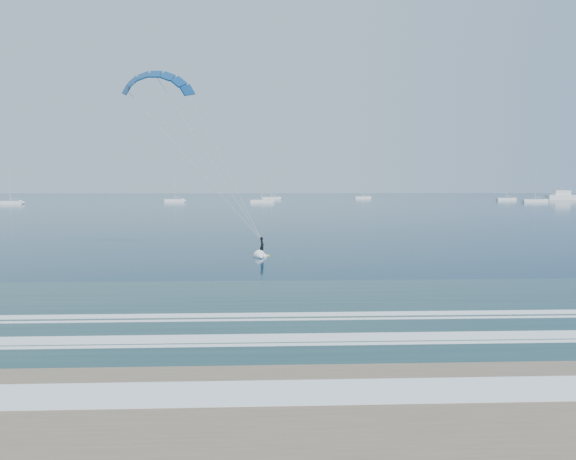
% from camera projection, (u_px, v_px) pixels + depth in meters
% --- Properties ---
extents(ground, '(900.00, 900.00, 0.00)m').
position_uv_depth(ground, '(434.00, 387.00, 16.82)').
color(ground, '#072E41').
rests_on(ground, ground).
extents(kitesurfer_rig, '(13.84, 5.28, 17.42)m').
position_uv_depth(kitesurfer_rig, '(209.00, 159.00, 45.63)').
color(kitesurfer_rig, '#B0EE1C').
rests_on(kitesurfer_rig, ground).
extents(motor_yacht, '(15.95, 4.25, 6.47)m').
position_uv_depth(motor_yacht, '(563.00, 196.00, 242.78)').
color(motor_yacht, white).
rests_on(motor_yacht, ground).
extents(sailboat_0, '(8.70, 2.40, 11.83)m').
position_uv_depth(sailboat_0, '(10.00, 202.00, 184.00)').
color(sailboat_0, white).
rests_on(sailboat_0, ground).
extents(sailboat_1, '(8.00, 2.40, 11.08)m').
position_uv_depth(sailboat_1, '(175.00, 200.00, 208.77)').
color(sailboat_1, white).
rests_on(sailboat_1, ground).
extents(sailboat_2, '(8.73, 2.40, 11.77)m').
position_uv_depth(sailboat_2, '(272.00, 198.00, 250.79)').
color(sailboat_2, white).
rests_on(sailboat_2, ground).
extents(sailboat_3, '(8.86, 2.40, 12.27)m').
position_uv_depth(sailboat_3, '(262.00, 201.00, 200.05)').
color(sailboat_3, white).
rests_on(sailboat_3, ground).
extents(sailboat_4, '(7.95, 2.40, 10.91)m').
position_uv_depth(sailboat_4, '(363.00, 198.00, 261.04)').
color(sailboat_4, white).
rests_on(sailboat_4, ground).
extents(sailboat_5, '(8.40, 2.40, 11.51)m').
position_uv_depth(sailboat_5, '(506.00, 199.00, 231.57)').
color(sailboat_5, white).
rests_on(sailboat_5, ground).
extents(sailboat_6, '(9.96, 2.40, 13.33)m').
position_uv_depth(sailboat_6, '(535.00, 200.00, 208.36)').
color(sailboat_6, white).
rests_on(sailboat_6, ground).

